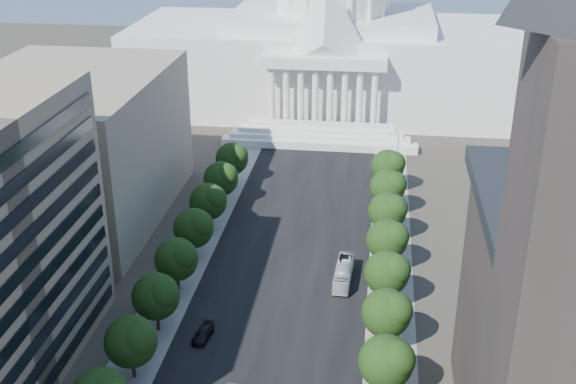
% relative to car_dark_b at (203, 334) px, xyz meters
% --- Properties ---
extents(road_asphalt, '(30.00, 260.00, 0.01)m').
position_rel_car_dark_b_xyz_m(road_asphalt, '(10.32, 31.45, -0.81)').
color(road_asphalt, black).
rests_on(road_asphalt, ground).
extents(sidewalk_left, '(8.00, 260.00, 0.02)m').
position_rel_car_dark_b_xyz_m(sidewalk_left, '(-8.68, 31.45, -0.81)').
color(sidewalk_left, gray).
rests_on(sidewalk_left, ground).
extents(sidewalk_right, '(8.00, 260.00, 0.02)m').
position_rel_car_dark_b_xyz_m(sidewalk_right, '(29.32, 31.45, -0.81)').
color(sidewalk_right, gray).
rests_on(sidewalk_right, ground).
extents(capitol, '(120.00, 56.00, 73.00)m').
position_rel_car_dark_b_xyz_m(capitol, '(10.32, 126.34, 19.20)').
color(capitol, white).
rests_on(capitol, ground).
extents(office_block_left_far, '(38.00, 52.00, 30.00)m').
position_rel_car_dark_b_xyz_m(office_block_left_far, '(-37.68, 41.45, 14.19)').
color(office_block_left_far, gray).
rests_on(office_block_left_far, ground).
extents(tree_l_d, '(7.79, 7.60, 9.97)m').
position_rel_car_dark_b_xyz_m(tree_l_d, '(-7.35, -10.74, 5.64)').
color(tree_l_d, '#33261C').
rests_on(tree_l_d, ground).
extents(tree_l_e, '(7.79, 7.60, 9.97)m').
position_rel_car_dark_b_xyz_m(tree_l_e, '(-7.35, 1.26, 5.64)').
color(tree_l_e, '#33261C').
rests_on(tree_l_e, ground).
extents(tree_l_f, '(7.79, 7.60, 9.97)m').
position_rel_car_dark_b_xyz_m(tree_l_f, '(-7.35, 13.26, 5.64)').
color(tree_l_f, '#33261C').
rests_on(tree_l_f, ground).
extents(tree_l_g, '(7.79, 7.60, 9.97)m').
position_rel_car_dark_b_xyz_m(tree_l_g, '(-7.35, 25.26, 5.64)').
color(tree_l_g, '#33261C').
rests_on(tree_l_g, ground).
extents(tree_l_h, '(7.79, 7.60, 9.97)m').
position_rel_car_dark_b_xyz_m(tree_l_h, '(-7.35, 37.26, 5.64)').
color(tree_l_h, '#33261C').
rests_on(tree_l_h, ground).
extents(tree_l_i, '(7.79, 7.60, 9.97)m').
position_rel_car_dark_b_xyz_m(tree_l_i, '(-7.35, 49.26, 5.64)').
color(tree_l_i, '#33261C').
rests_on(tree_l_i, ground).
extents(tree_l_j, '(7.79, 7.60, 9.97)m').
position_rel_car_dark_b_xyz_m(tree_l_j, '(-7.35, 61.26, 5.64)').
color(tree_l_j, '#33261C').
rests_on(tree_l_j, ground).
extents(tree_r_d, '(7.79, 7.60, 9.97)m').
position_rel_car_dark_b_xyz_m(tree_r_d, '(28.65, -10.74, 5.64)').
color(tree_r_d, '#33261C').
rests_on(tree_r_d, ground).
extents(tree_r_e, '(7.79, 7.60, 9.97)m').
position_rel_car_dark_b_xyz_m(tree_r_e, '(28.65, 1.26, 5.64)').
color(tree_r_e, '#33261C').
rests_on(tree_r_e, ground).
extents(tree_r_f, '(7.79, 7.60, 9.97)m').
position_rel_car_dark_b_xyz_m(tree_r_f, '(28.65, 13.26, 5.64)').
color(tree_r_f, '#33261C').
rests_on(tree_r_f, ground).
extents(tree_r_g, '(7.79, 7.60, 9.97)m').
position_rel_car_dark_b_xyz_m(tree_r_g, '(28.65, 25.26, 5.64)').
color(tree_r_g, '#33261C').
rests_on(tree_r_g, ground).
extents(tree_r_h, '(7.79, 7.60, 9.97)m').
position_rel_car_dark_b_xyz_m(tree_r_h, '(28.65, 37.26, 5.64)').
color(tree_r_h, '#33261C').
rests_on(tree_r_h, ground).
extents(tree_r_i, '(7.79, 7.60, 9.97)m').
position_rel_car_dark_b_xyz_m(tree_r_i, '(28.65, 49.26, 5.64)').
color(tree_r_i, '#33261C').
rests_on(tree_r_i, ground).
extents(tree_r_j, '(7.79, 7.60, 9.97)m').
position_rel_car_dark_b_xyz_m(tree_r_j, '(28.65, 61.26, 5.64)').
color(tree_r_j, '#33261C').
rests_on(tree_r_j, ground).
extents(streetlight_c, '(2.61, 0.44, 9.00)m').
position_rel_car_dark_b_xyz_m(streetlight_c, '(30.22, 1.45, 5.01)').
color(streetlight_c, gray).
rests_on(streetlight_c, ground).
extents(streetlight_d, '(2.61, 0.44, 9.00)m').
position_rel_car_dark_b_xyz_m(streetlight_d, '(30.22, 26.45, 5.01)').
color(streetlight_d, gray).
rests_on(streetlight_d, ground).
extents(streetlight_e, '(2.61, 0.44, 9.00)m').
position_rel_car_dark_b_xyz_m(streetlight_e, '(30.22, 51.45, 5.01)').
color(streetlight_e, gray).
rests_on(streetlight_e, ground).
extents(streetlight_f, '(2.61, 0.44, 9.00)m').
position_rel_car_dark_b_xyz_m(streetlight_f, '(30.22, 76.45, 5.01)').
color(streetlight_f, gray).
rests_on(streetlight_f, ground).
extents(car_dark_b, '(3.00, 5.85, 1.62)m').
position_rel_car_dark_b_xyz_m(car_dark_b, '(0.00, 0.00, 0.00)').
color(car_dark_b, black).
rests_on(car_dark_b, ground).
extents(city_bus, '(3.28, 11.81, 3.26)m').
position_rel_car_dark_b_xyz_m(city_bus, '(20.88, 20.24, 0.82)').
color(city_bus, silver).
rests_on(city_bus, ground).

